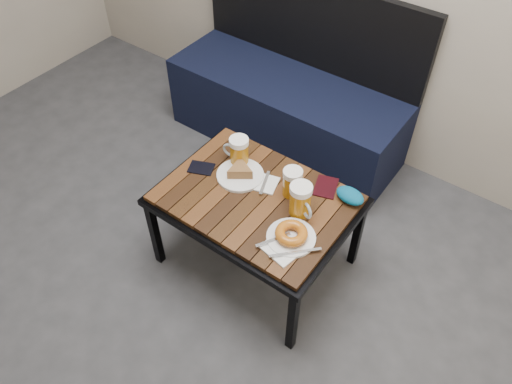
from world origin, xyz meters
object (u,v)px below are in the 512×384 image
Objects in this scene: plate_bagel at (291,235)px; passport_burgundy at (326,187)px; bench at (288,104)px; knit_pouch at (350,196)px; cafe_table at (256,203)px; plate_pie at (240,172)px; beer_mug_centre at (293,183)px; passport_navy at (201,168)px; beer_mug_right at (301,200)px; beer_mug_left at (239,151)px.

plate_bagel reaches higher than passport_burgundy.
bench reaches higher than knit_pouch.
cafe_table is at bearing -146.97° from knit_pouch.
plate_bagel is at bearing -23.27° from plate_pie.
plate_bagel is (0.64, -0.97, 0.22)m from bench.
knit_pouch is at bearing 74.91° from plate_bagel.
bench is 0.96m from cafe_table.
beer_mug_centre is at bearing 41.98° from cafe_table.
beer_mug_centre is 0.57× the size of plate_bagel.
plate_pie is 0.19m from passport_navy.
beer_mug_right is 0.16m from plate_bagel.
cafe_table is 7.42× the size of passport_navy.
passport_burgundy is (0.35, 0.17, -0.02)m from plate_pie.
passport_burgundy is at bearing 177.08° from knit_pouch.
cafe_table is at bearing 68.32° from passport_navy.
bench is at bearing 138.74° from knit_pouch.
cafe_table is at bearing -152.11° from passport_burgundy.
beer_mug_right reaches higher than beer_mug_centre.
beer_mug_left is 0.40m from beer_mug_right.
passport_navy is (0.09, -0.87, 0.20)m from bench.
plate_bagel is at bearing -22.78° from cafe_table.
beer_mug_right reaches higher than cafe_table.
plate_pie is at bearing 156.73° from plate_bagel.
plate_bagel is 0.33m from passport_burgundy.
bench reaches higher than passport_navy.
passport_navy is at bearing -151.59° from beer_mug_centre.
bench is 9.78× the size of beer_mug_left.
beer_mug_left is 0.19m from passport_navy.
plate_bagel is at bearing -44.02° from beer_mug_centre.
beer_mug_left is 0.43m from passport_burgundy.
knit_pouch is at bearing -21.13° from passport_burgundy.
beer_mug_left is at bearing 146.26° from cafe_table.
plate_bagel is at bearing -105.09° from knit_pouch.
plate_pie is at bearing 122.43° from beer_mug_left.
beer_mug_right is at bearing 71.96° from passport_navy.
bench is at bearing -83.14° from beer_mug_left.
beer_mug_left is 0.10m from plate_pie.
bench reaches higher than beer_mug_left.
plate_bagel is at bearing -56.37° from bench.
bench is at bearing 114.49° from cafe_table.
beer_mug_centre is at bearing -152.63° from knit_pouch.
beer_mug_left is 1.05× the size of beer_mug_centre.
beer_mug_left is at bearing 175.42° from passport_burgundy.
beer_mug_left is at bearing 130.94° from plate_pie.
plate_pie reaches higher than knit_pouch.
beer_mug_right reaches higher than passport_navy.
beer_mug_left reaches higher than knit_pouch.
passport_navy is at bearing -174.30° from passport_burgundy.
beer_mug_right is 0.64× the size of plate_bagel.
beer_mug_left reaches higher than passport_burgundy.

